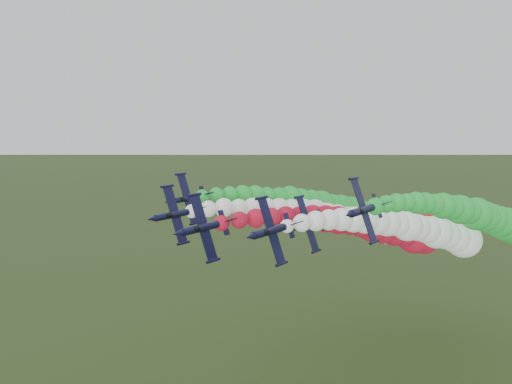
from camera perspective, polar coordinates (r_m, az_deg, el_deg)
jet_lead at (r=122.39m, az=14.32°, el=-4.16°), size 15.76×84.78×23.36m
jet_inner_left at (r=132.25m, az=10.37°, el=-3.22°), size 15.98×85.00×23.57m
jet_inner_right at (r=124.94m, az=18.87°, el=-4.28°), size 16.28×85.30×23.88m
jet_outer_left at (r=143.71m, az=9.27°, el=-1.80°), size 15.64×84.66×23.24m
jet_outer_right at (r=133.87m, az=24.79°, el=-2.75°), size 16.21×85.24×23.81m
jet_trail at (r=142.28m, az=19.53°, el=-3.72°), size 15.65×84.67×23.25m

